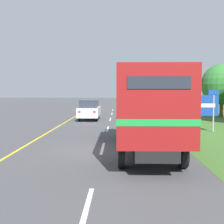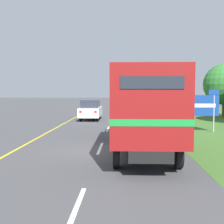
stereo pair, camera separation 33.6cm
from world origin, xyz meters
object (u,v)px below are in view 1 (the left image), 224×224
at_px(roadside_tree_mid, 222,84).
at_px(delineator_post, 188,135).
at_px(horse_trailer_truck, 145,107).
at_px(lead_car_white, 89,110).
at_px(highway_sign, 203,106).

distance_m(roadside_tree_mid, delineator_post, 16.86).
relative_size(horse_trailer_truck, delineator_post, 8.76).
distance_m(horse_trailer_truck, lead_car_white, 14.01).
bearing_deg(delineator_post, horse_trailer_truck, -145.19).
xyz_separation_m(roadside_tree_mid, delineator_post, (-7.09, -15.04, -2.77)).
bearing_deg(lead_car_white, horse_trailer_truck, -74.51).
bearing_deg(highway_sign, horse_trailer_truck, -125.18).
distance_m(lead_car_white, highway_sign, 10.93).
bearing_deg(highway_sign, roadside_tree_mid, 64.46).
height_order(horse_trailer_truck, delineator_post, horse_trailer_truck).
relative_size(lead_car_white, highway_sign, 1.58).
relative_size(horse_trailer_truck, highway_sign, 3.10).
xyz_separation_m(highway_sign, delineator_post, (-2.05, -4.49, -1.14)).
xyz_separation_m(lead_car_white, highway_sign, (7.97, -7.46, 0.72)).
distance_m(lead_car_white, delineator_post, 13.34).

